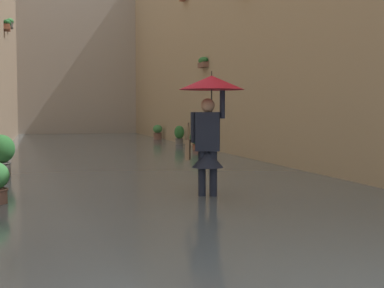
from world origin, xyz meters
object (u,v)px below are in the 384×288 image
person_wading (210,110)px  potted_plant_near_right (1,154)px  potted_plant_far_left (158,133)px  potted_plant_near_left (179,135)px  potted_plant_mid_left (199,140)px

person_wading → potted_plant_near_right: person_wading is taller
person_wading → potted_plant_far_left: 17.06m
potted_plant_far_left → potted_plant_near_left: 4.05m
person_wading → potted_plant_near_left: size_ratio=2.41×
potted_plant_near_right → potted_plant_near_left: (-6.18, -9.07, -0.09)m
person_wading → potted_plant_mid_left: (-2.77, -9.79, -1.02)m
person_wading → potted_plant_near_right: bearing=-47.7°
potted_plant_mid_left → potted_plant_near_right: potted_plant_near_right is taller
potted_plant_far_left → potted_plant_near_right: bearing=64.8°
potted_plant_near_right → potted_plant_far_left: (-6.19, -13.12, -0.14)m
potted_plant_far_left → person_wading: bearing=80.4°
potted_plant_near_right → potted_plant_far_left: size_ratio=1.22×
potted_plant_mid_left → potted_plant_near_left: potted_plant_near_left is taller
potted_plant_near_right → potted_plant_far_left: potted_plant_near_right is taller
potted_plant_far_left → potted_plant_near_left: size_ratio=0.91×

